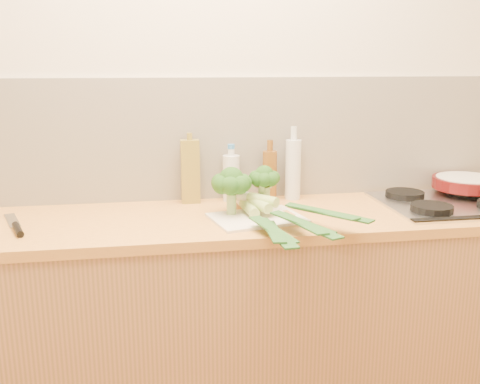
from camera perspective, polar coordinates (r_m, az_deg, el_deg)
The scene contains 15 objects.
room_shell at distance 2.39m, azimuth -3.44°, elevation 5.62°, with size 3.50×3.50×3.50m.
counter at distance 2.33m, azimuth -2.40°, elevation -13.23°, with size 3.20×0.62×0.90m.
gas_hob at distance 2.49m, azimuth 21.51°, elevation -1.01°, with size 0.58×0.50×0.04m.
chopping_board at distance 2.11m, azimuth 1.82°, elevation -2.80°, with size 0.35×0.26×0.01m, color silver.
broccoli_left at distance 2.12m, azimuth -0.93°, elevation 0.96°, with size 0.16×0.16×0.19m.
broccoli_right at distance 2.18m, azimuth 2.61°, elevation 1.34°, with size 0.13×0.13×0.19m.
leek_front at distance 2.08m, azimuth 1.52°, elevation -2.23°, with size 0.13×0.71×0.04m.
leek_mid at distance 2.08m, azimuth 2.93°, elevation -1.74°, with size 0.28×0.68×0.04m.
leek_back at distance 2.09m, azimuth 4.18°, elevation -1.18°, with size 0.45×0.53×0.04m.
chefs_knife at distance 2.15m, azimuth -22.75°, elevation -3.47°, with size 0.15×0.34×0.03m.
skillet at distance 2.67m, azimuth 23.13°, elevation 0.92°, with size 0.43×0.31×0.05m.
oil_tin at distance 2.34m, azimuth -5.32°, elevation 2.24°, with size 0.08×0.05×0.31m.
glass_bottle at distance 2.41m, azimuth 5.68°, elevation 2.52°, with size 0.07×0.07×0.33m.
amber_bottle at distance 2.40m, azimuth 3.18°, elevation 1.89°, with size 0.06×0.06×0.27m.
water_bottle at distance 2.38m, azimuth -0.94°, elevation 1.37°, with size 0.08×0.08×0.23m.
Camera 1 is at (-0.25, -0.86, 1.50)m, focal length 40.00 mm.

